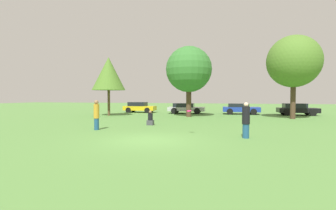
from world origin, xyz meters
name	(u,v)px	position (x,y,z in m)	size (l,w,h in m)	color
ground_plane	(150,140)	(0.00, 0.00, 0.00)	(120.00, 120.00, 0.00)	#54843D
person_thrower	(96,115)	(-4.17, 2.56, 0.92)	(0.33, 0.33, 1.80)	navy
person_catcher	(246,120)	(4.35, 1.62, 0.87)	(0.37, 0.37, 1.73)	navy
frisbee	(189,111)	(1.51, 2.07, 1.25)	(0.26, 0.25, 0.08)	#F21E72
bystander_sitting	(150,119)	(-1.78, 5.66, 0.42)	(0.45, 0.37, 1.03)	#3F3F47
tree_0	(109,74)	(-8.59, 12.74, 4.37)	(3.41, 3.41, 6.09)	brown
tree_1	(189,70)	(-0.28, 13.37, 4.65)	(4.51, 4.51, 6.94)	#473323
tree_2	(294,62)	(9.14, 13.26, 5.10)	(4.59, 4.59, 7.42)	#473323
parked_car_yellow	(139,107)	(-7.28, 18.30, 0.68)	(3.94, 2.08, 1.30)	gold
parked_car_silver	(186,108)	(-1.34, 17.88, 0.65)	(4.33, 2.11, 1.21)	#B2B2B7
parked_car_blue	(240,108)	(4.85, 18.15, 0.66)	(4.07, 2.15, 1.21)	#1E389E
parked_car_black	(297,109)	(10.62, 17.99, 0.67)	(4.02, 1.99, 1.27)	black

